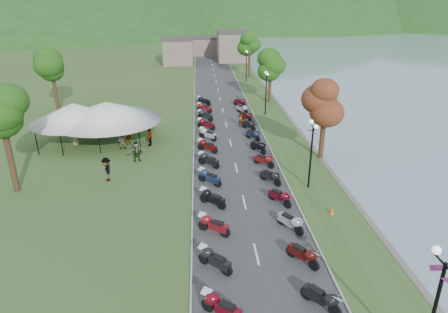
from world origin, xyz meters
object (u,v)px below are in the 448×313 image
object	(u,v)px
vendor_tent_main	(108,122)
pedestrian_b	(122,149)
pedestrian_a	(129,144)
pedestrian_c	(108,180)

from	to	relation	value
vendor_tent_main	pedestrian_b	bearing A→B (deg)	-52.58
vendor_tent_main	pedestrian_b	xyz separation A→B (m)	(1.53, -2.00, -2.00)
pedestrian_a	pedestrian_c	bearing A→B (deg)	-129.80
pedestrian_a	pedestrian_c	xyz separation A→B (m)	(-0.36, -8.07, 0.00)
pedestrian_a	pedestrian_c	distance (m)	8.07
vendor_tent_main	pedestrian_a	bearing A→B (deg)	-22.23
vendor_tent_main	pedestrian_a	distance (m)	2.91
pedestrian_a	pedestrian_b	bearing A→B (deg)	-147.20
vendor_tent_main	pedestrian_a	world-z (taller)	vendor_tent_main
vendor_tent_main	pedestrian_b	distance (m)	3.21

